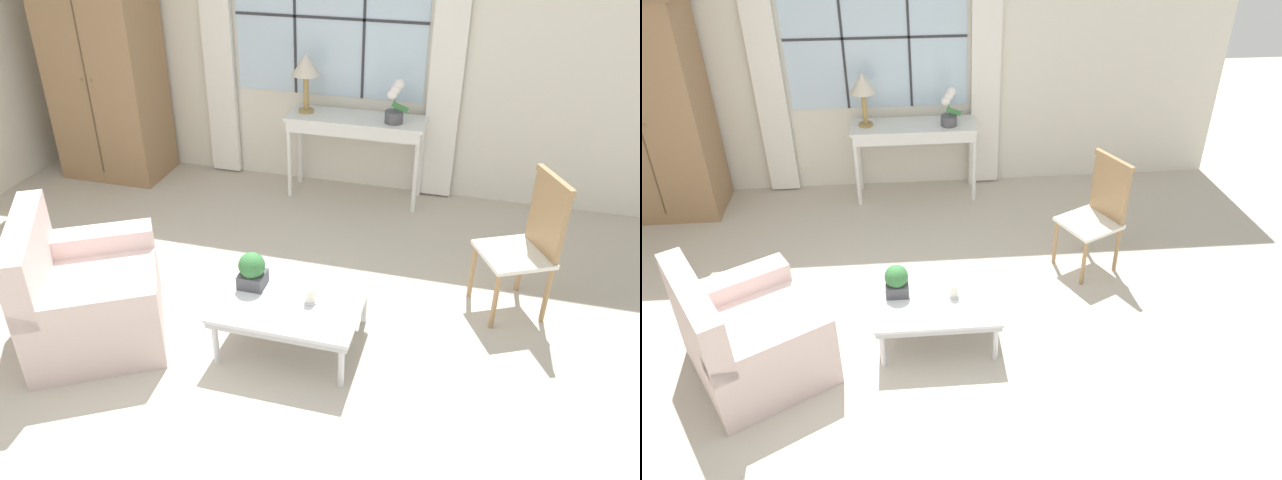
% 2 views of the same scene
% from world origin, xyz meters
% --- Properties ---
extents(ground_plane, '(14.00, 14.00, 0.00)m').
position_xyz_m(ground_plane, '(0.00, 0.00, 0.00)').
color(ground_plane, '#BCB2A3').
extents(wall_back_windowed, '(7.20, 0.14, 2.80)m').
position_xyz_m(wall_back_windowed, '(0.00, 3.02, 1.39)').
color(wall_back_windowed, silver).
rests_on(wall_back_windowed, ground_plane).
extents(armoire, '(1.07, 0.69, 2.17)m').
position_xyz_m(armoire, '(-2.15, 2.63, 1.09)').
color(armoire, '#93704C').
rests_on(armoire, ground_plane).
extents(console_table, '(1.27, 0.42, 0.80)m').
position_xyz_m(console_table, '(0.33, 2.73, 0.70)').
color(console_table, white).
rests_on(console_table, ground_plane).
extents(table_lamp, '(0.26, 0.26, 0.54)m').
position_xyz_m(table_lamp, '(-0.15, 2.74, 1.21)').
color(table_lamp, '#9E7F47').
rests_on(table_lamp, console_table).
extents(potted_orchid, '(0.21, 0.17, 0.40)m').
position_xyz_m(potted_orchid, '(0.68, 2.68, 0.96)').
color(potted_orchid, '#4C4C51').
rests_on(potted_orchid, console_table).
extents(armchair_upholstered, '(1.21, 1.26, 0.89)m').
position_xyz_m(armchair_upholstered, '(-0.90, 0.21, 0.29)').
color(armchair_upholstered, beige).
rests_on(armchair_upholstered, ground_plane).
extents(side_chair_wooden, '(0.59, 0.59, 1.03)m').
position_xyz_m(side_chair_wooden, '(1.88, 1.30, 0.57)').
color(side_chair_wooden, white).
rests_on(side_chair_wooden, ground_plane).
extents(coffee_table, '(0.92, 0.77, 0.36)m').
position_xyz_m(coffee_table, '(0.43, 0.50, 0.32)').
color(coffee_table, silver).
rests_on(coffee_table, ground_plane).
extents(potted_plant_small, '(0.18, 0.18, 0.25)m').
position_xyz_m(potted_plant_small, '(0.14, 0.55, 0.48)').
color(potted_plant_small, '#4C4C51').
rests_on(potted_plant_small, coffee_table).
extents(pillar_candle, '(0.09, 0.09, 0.12)m').
position_xyz_m(pillar_candle, '(0.56, 0.47, 0.41)').
color(pillar_candle, silver).
rests_on(pillar_candle, coffee_table).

